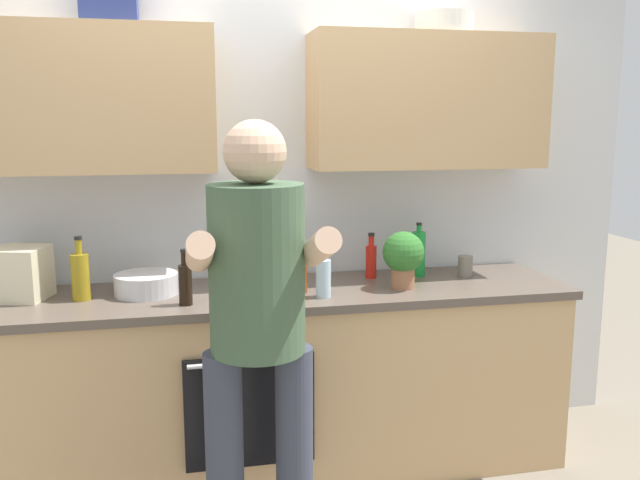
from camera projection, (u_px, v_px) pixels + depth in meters
The scene contains 15 objects.
ground_plane at pixel (274, 468), 3.25m from camera, with size 12.00×12.00×0.00m, color #756B5B.
back_wall_unit at pixel (262, 159), 3.25m from camera, with size 4.00×0.38×2.50m.
counter at pixel (272, 381), 3.17m from camera, with size 2.84×0.67×0.90m.
person_standing at pixel (258, 316), 2.36m from camera, with size 0.49×0.45×1.69m.
bottle_soda at pixel (418, 253), 3.37m from camera, with size 0.07×0.07×0.28m.
bottle_oil at pixel (80, 275), 2.91m from camera, with size 0.08×0.08×0.29m.
bottle_soy at pixel (185, 282), 2.84m from camera, with size 0.06×0.06×0.25m.
bottle_water at pixel (323, 277), 2.97m from camera, with size 0.07×0.07×0.24m.
bottle_hotsauce at pixel (371, 260), 3.33m from camera, with size 0.06×0.06×0.23m.
bottle_vinegar at pixel (299, 273), 3.06m from camera, with size 0.08×0.08×0.22m.
cup_stoneware at pixel (465, 266), 3.37m from camera, with size 0.07×0.07×0.11m, color slate.
mixing_bowl at pixel (146, 284), 3.03m from camera, with size 0.29×0.29×0.10m, color silver.
knife_block at pixel (268, 264), 3.19m from camera, with size 0.10×0.14×0.27m.
potted_herb at pixel (403, 256), 3.12m from camera, with size 0.20×0.20×0.27m.
grocery_bag_rice at pixel (20, 273), 2.93m from camera, with size 0.22×0.22×0.23m, color beige.
Camera 1 is at (-0.41, -2.99, 1.68)m, focal length 37.20 mm.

